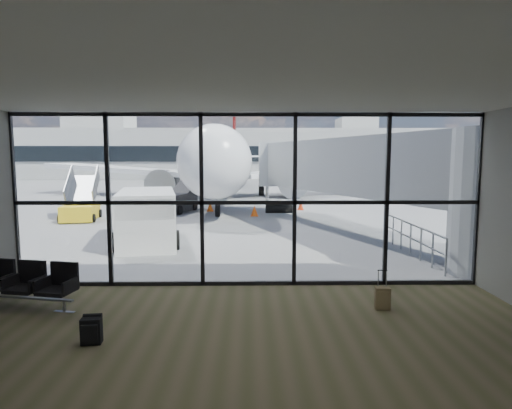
{
  "coord_description": "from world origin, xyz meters",
  "views": [
    {
      "loc": [
        0.04,
        -10.99,
        3.34
      ],
      "look_at": [
        0.24,
        3.0,
        1.82
      ],
      "focal_mm": 30.0,
      "sensor_mm": 36.0,
      "label": 1
    }
  ],
  "objects_px": {
    "seating_row": "(28,282)",
    "belt_loader": "(176,201)",
    "service_van": "(147,217)",
    "mobile_stairs": "(81,210)",
    "backpack": "(91,331)",
    "airliner": "(229,161)",
    "suitcase": "(383,298)"
  },
  "relations": [
    {
      "from": "seating_row",
      "to": "mobile_stairs",
      "type": "xyz_separation_m",
      "value": [
        -4.22,
        13.77,
        -0.01
      ]
    },
    {
      "from": "backpack",
      "to": "belt_loader",
      "type": "relative_size",
      "value": 0.11
    },
    {
      "from": "backpack",
      "to": "suitcase",
      "type": "bearing_deg",
      "value": 10.57
    },
    {
      "from": "seating_row",
      "to": "belt_loader",
      "type": "bearing_deg",
      "value": 100.28
    },
    {
      "from": "airliner",
      "to": "belt_loader",
      "type": "relative_size",
      "value": 8.55
    },
    {
      "from": "backpack",
      "to": "mobile_stairs",
      "type": "height_order",
      "value": "mobile_stairs"
    },
    {
      "from": "backpack",
      "to": "airliner",
      "type": "relative_size",
      "value": 0.01
    },
    {
      "from": "suitcase",
      "to": "airliner",
      "type": "xyz_separation_m",
      "value": [
        -4.85,
        30.2,
        2.82
      ]
    },
    {
      "from": "seating_row",
      "to": "suitcase",
      "type": "relative_size",
      "value": 2.68
    },
    {
      "from": "suitcase",
      "to": "service_van",
      "type": "relative_size",
      "value": 0.17
    },
    {
      "from": "airliner",
      "to": "service_van",
      "type": "relative_size",
      "value": 7.72
    },
    {
      "from": "service_van",
      "to": "belt_loader",
      "type": "xyz_separation_m",
      "value": [
        -0.57,
        9.98,
        -0.39
      ]
    },
    {
      "from": "seating_row",
      "to": "airliner",
      "type": "height_order",
      "value": "airliner"
    },
    {
      "from": "airliner",
      "to": "belt_loader",
      "type": "xyz_separation_m",
      "value": [
        -2.68,
        -12.72,
        -2.41
      ]
    },
    {
      "from": "belt_loader",
      "to": "mobile_stairs",
      "type": "relative_size",
      "value": 1.29
    },
    {
      "from": "seating_row",
      "to": "backpack",
      "type": "height_order",
      "value": "seating_row"
    },
    {
      "from": "belt_loader",
      "to": "mobile_stairs",
      "type": "bearing_deg",
      "value": -127.01
    },
    {
      "from": "backpack",
      "to": "airliner",
      "type": "distance_m",
      "value": 32.02
    },
    {
      "from": "airliner",
      "to": "service_van",
      "type": "height_order",
      "value": "airliner"
    },
    {
      "from": "service_van",
      "to": "mobile_stairs",
      "type": "height_order",
      "value": "mobile_stairs"
    },
    {
      "from": "belt_loader",
      "to": "airliner",
      "type": "bearing_deg",
      "value": 94.27
    },
    {
      "from": "seating_row",
      "to": "service_van",
      "type": "distance_m",
      "value": 7.31
    },
    {
      "from": "service_van",
      "to": "belt_loader",
      "type": "bearing_deg",
      "value": 81.35
    },
    {
      "from": "service_van",
      "to": "mobile_stairs",
      "type": "relative_size",
      "value": 1.43
    },
    {
      "from": "airliner",
      "to": "belt_loader",
      "type": "distance_m",
      "value": 13.22
    },
    {
      "from": "airliner",
      "to": "mobile_stairs",
      "type": "distance_m",
      "value": 17.9
    },
    {
      "from": "backpack",
      "to": "service_van",
      "type": "bearing_deg",
      "value": 91.64
    },
    {
      "from": "airliner",
      "to": "mobile_stairs",
      "type": "relative_size",
      "value": 11.01
    },
    {
      "from": "belt_loader",
      "to": "mobile_stairs",
      "type": "distance_m",
      "value": 5.74
    },
    {
      "from": "backpack",
      "to": "service_van",
      "type": "height_order",
      "value": "service_van"
    },
    {
      "from": "mobile_stairs",
      "to": "airliner",
      "type": "bearing_deg",
      "value": 55.6
    },
    {
      "from": "airliner",
      "to": "service_van",
      "type": "bearing_deg",
      "value": -95.61
    }
  ]
}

